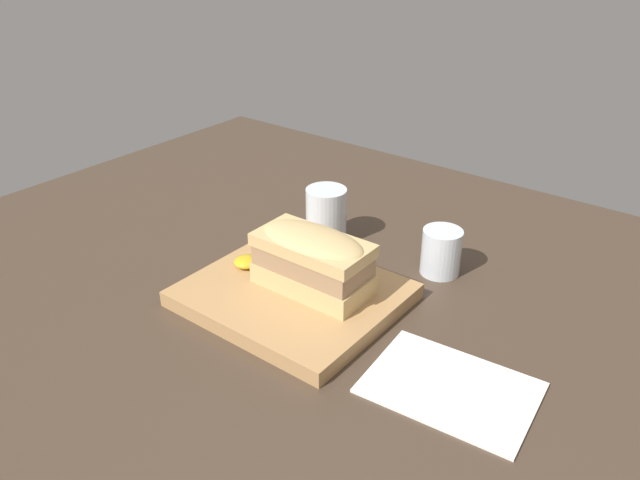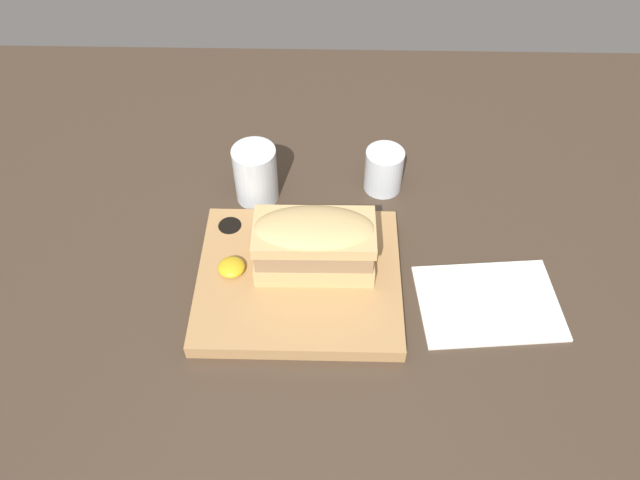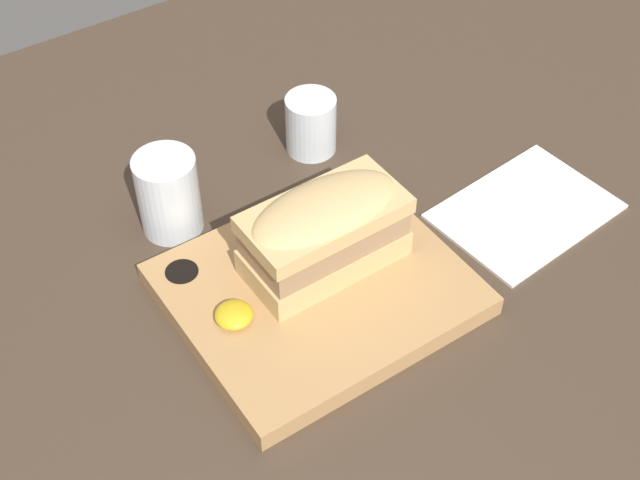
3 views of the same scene
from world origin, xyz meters
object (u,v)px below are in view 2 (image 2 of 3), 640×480
(serving_board, at_px, (299,279))
(wine_glass, at_px, (384,171))
(water_glass, at_px, (256,177))
(napkin, at_px, (488,303))
(sandwich, at_px, (313,242))

(serving_board, height_order, wine_glass, wine_glass)
(wine_glass, bearing_deg, serving_board, -122.41)
(water_glass, bearing_deg, wine_glass, 7.27)
(wine_glass, xyz_separation_m, napkin, (0.14, -0.24, -0.03))
(sandwich, xyz_separation_m, napkin, (0.25, -0.05, -0.07))
(wine_glass, bearing_deg, napkin, -59.03)
(serving_board, bearing_deg, napkin, -6.22)
(water_glass, bearing_deg, napkin, -31.03)
(serving_board, xyz_separation_m, wine_glass, (0.13, 0.21, 0.02))
(serving_board, bearing_deg, water_glass, 112.87)
(serving_board, height_order, sandwich, sandwich)
(serving_board, bearing_deg, sandwich, 40.24)
(water_glass, height_order, napkin, water_glass)
(sandwich, height_order, napkin, sandwich)
(sandwich, bearing_deg, water_glass, 120.95)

